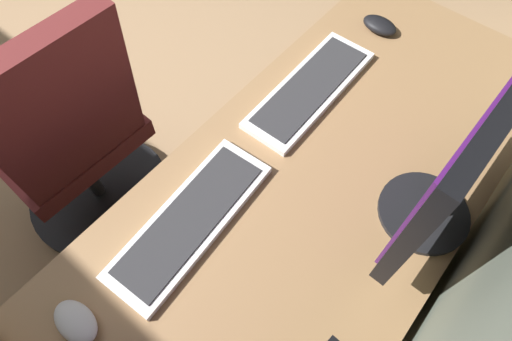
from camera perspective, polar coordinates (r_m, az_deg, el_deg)
floor_plane at (r=2.59m, az=-27.95°, el=13.92°), size 5.09×5.09×0.00m
desk at (r=1.00m, az=2.24°, el=-10.22°), size 1.84×0.65×0.73m
drawer_pedestal at (r=1.37m, az=9.17°, el=-7.84°), size 0.40×0.51×0.69m
monitor_primary at (r=0.82m, az=26.89°, el=2.44°), size 0.48×0.20×0.44m
keyboard_main at (r=1.15m, az=7.28°, el=10.85°), size 0.42×0.15×0.02m
keyboard_spare at (r=0.94m, az=-8.81°, el=-6.60°), size 0.43×0.17×0.02m
mouse_main at (r=0.93m, az=-23.06°, el=-18.19°), size 0.06×0.10×0.03m
mouse_spare at (r=1.35m, az=16.27°, el=18.22°), size 0.06×0.10×0.03m
office_chair at (r=1.49m, az=-23.22°, el=3.01°), size 0.56×0.56×0.97m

